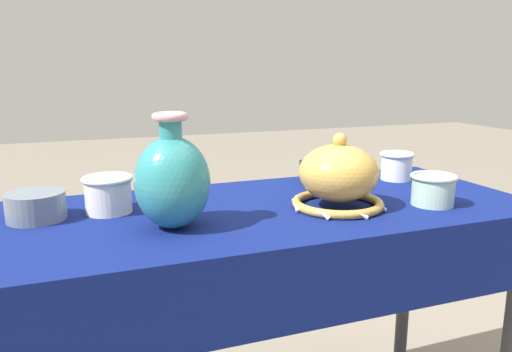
{
  "coord_description": "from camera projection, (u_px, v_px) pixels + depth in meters",
  "views": [
    {
      "loc": [
        -0.47,
        -1.13,
        1.12
      ],
      "look_at": [
        -0.06,
        -0.04,
        0.87
      ],
      "focal_mm": 35.0,
      "sensor_mm": 36.0,
      "label": 1
    }
  ],
  "objects": [
    {
      "name": "vase_tall_bulbous",
      "position": [
        172.0,
        180.0,
        1.08
      ],
      "size": [
        0.16,
        0.16,
        0.25
      ],
      "color": "teal",
      "rests_on": "display_table"
    },
    {
      "name": "vase_dome_bell",
      "position": [
        338.0,
        178.0,
        1.24
      ],
      "size": [
        0.24,
        0.24,
        0.19
      ],
      "color": "gold",
      "rests_on": "display_table"
    },
    {
      "name": "pot_squat_slate",
      "position": [
        36.0,
        206.0,
        1.15
      ],
      "size": [
        0.13,
        0.13,
        0.06
      ],
      "primitive_type": "cylinder",
      "color": "slate",
      "rests_on": "display_table"
    },
    {
      "name": "cup_wide_celadon",
      "position": [
        433.0,
        188.0,
        1.27
      ],
      "size": [
        0.12,
        0.12,
        0.08
      ],
      "color": "#A8CCB7",
      "rests_on": "display_table"
    },
    {
      "name": "cup_wide_porcelain",
      "position": [
        397.0,
        165.0,
        1.55
      ],
      "size": [
        0.11,
        0.11,
        0.09
      ],
      "color": "white",
      "rests_on": "display_table"
    },
    {
      "name": "mosaic_tile_box",
      "position": [
        326.0,
        172.0,
        1.49
      ],
      "size": [
        0.14,
        0.12,
        0.07
      ],
      "rotation": [
        0.0,
        0.0,
        0.18
      ],
      "color": "#232328",
      "rests_on": "display_table"
    },
    {
      "name": "display_table",
      "position": [
        275.0,
        239.0,
        1.28
      ],
      "size": [
        1.33,
        0.58,
        0.78
      ],
      "color": "#38383D",
      "rests_on": "ground_plane"
    },
    {
      "name": "cup_wide_ivory",
      "position": [
        108.0,
        193.0,
        1.2
      ],
      "size": [
        0.12,
        0.12,
        0.09
      ],
      "color": "white",
      "rests_on": "display_table"
    }
  ]
}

